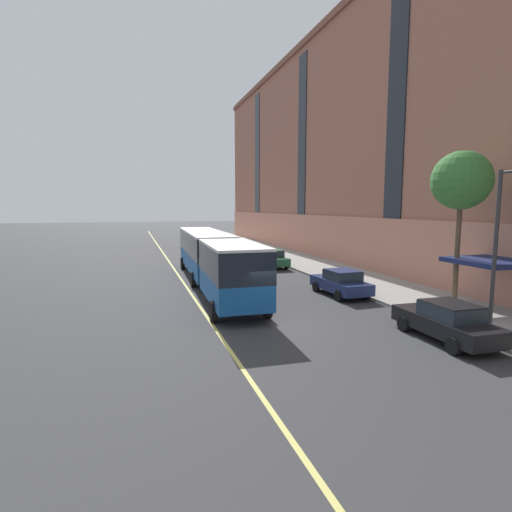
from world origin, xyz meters
TOP-DOWN VIEW (x-y plane):
  - ground_plane at (0.00, 0.00)m, footprint 260.00×260.00m
  - sidewalk at (9.57, 3.00)m, footprint 5.45×160.00m
  - city_bus at (-0.98, 9.11)m, footprint 3.44×19.79m
  - parked_car_green_0 at (5.55, 15.90)m, footprint 2.08×4.84m
  - parked_car_navy_1 at (5.77, 3.97)m, footprint 2.13×4.40m
  - parked_car_black_2 at (5.73, -4.49)m, footprint 2.07×4.60m
  - parked_car_champagne_3 at (5.73, 22.36)m, footprint 1.97×4.68m
  - parked_car_silver_4 at (5.63, 29.46)m, footprint 2.08×4.42m
  - street_tree_mid_block at (9.48, -0.91)m, footprint 2.85×2.85m
  - street_lamp at (7.44, -5.14)m, footprint 0.36×1.48m
  - lane_centerline at (-2.68, 3.00)m, footprint 0.16×140.00m

SIDE VIEW (x-z plane):
  - ground_plane at x=0.00m, z-range 0.00..0.00m
  - lane_centerline at x=-2.68m, z-range 0.00..0.01m
  - sidewalk at x=9.57m, z-range 0.00..0.15m
  - parked_car_navy_1 at x=5.77m, z-range 0.00..1.56m
  - parked_car_champagne_3 at x=5.73m, z-range 0.00..1.56m
  - parked_car_silver_4 at x=5.63m, z-range 0.00..1.56m
  - parked_car_black_2 at x=5.73m, z-range 0.00..1.56m
  - parked_car_green_0 at x=5.55m, z-range 0.00..1.56m
  - city_bus at x=-0.98m, z-range 0.29..3.73m
  - street_lamp at x=7.44m, z-range 0.91..7.41m
  - street_tree_mid_block at x=9.48m, z-range 2.57..10.39m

